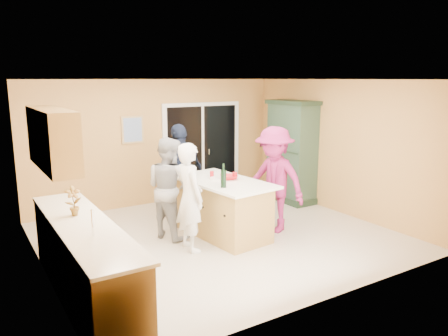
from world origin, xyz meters
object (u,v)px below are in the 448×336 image
woman_magenta (274,180)px  woman_navy (181,172)px  kitchen_island (223,210)px  woman_white (190,197)px  green_hutch (292,153)px  woman_grey (169,188)px

woman_magenta → woman_navy: bearing=-161.9°
kitchen_island → woman_white: woman_white is taller
woman_magenta → green_hutch: bearing=112.9°
green_hutch → woman_navy: bearing=177.0°
woman_magenta → kitchen_island: bearing=-124.5°
kitchen_island → woman_magenta: size_ratio=1.05×
kitchen_island → green_hutch: green_hutch is taller
kitchen_island → woman_white: (-0.77, -0.26, 0.39)m
kitchen_island → woman_magenta: 1.02m
kitchen_island → woman_magenta: (0.87, -0.26, 0.46)m
woman_white → woman_magenta: (1.63, 0.01, 0.07)m
green_hutch → woman_navy: size_ratio=1.20×
kitchen_island → woman_grey: bearing=145.3°
green_hutch → woman_magenta: 2.02m
green_hutch → woman_navy: (-2.59, 0.14, -0.15)m
woman_white → woman_navy: bearing=-20.4°
woman_white → woman_grey: bearing=3.2°
green_hutch → woman_white: 3.43m
woman_navy → woman_white: bearing=50.5°
woman_white → woman_grey: woman_grey is taller
green_hutch → woman_grey: size_ratio=1.28×
kitchen_island → woman_navy: size_ratio=1.06×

